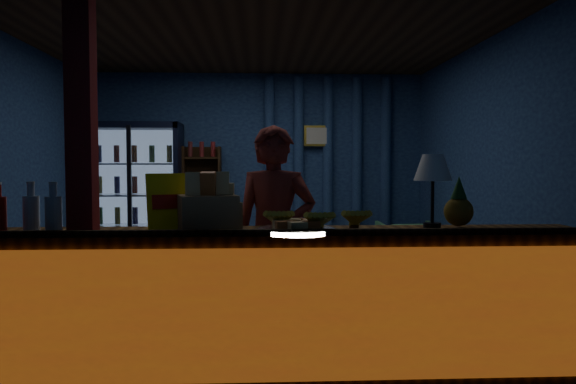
% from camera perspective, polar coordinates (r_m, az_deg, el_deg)
% --- Properties ---
extents(ground, '(4.60, 4.60, 0.00)m').
position_cam_1_polar(ground, '(5.67, -3.55, -11.17)').
color(ground, '#515154').
rests_on(ground, ground).
extents(room_walls, '(4.60, 4.60, 4.60)m').
position_cam_1_polar(room_walls, '(5.50, -3.61, 4.89)').
color(room_walls, navy).
rests_on(room_walls, ground).
extents(counter, '(4.40, 0.57, 0.99)m').
position_cam_1_polar(counter, '(3.70, -3.92, -11.25)').
color(counter, brown).
rests_on(counter, ground).
extents(support_post, '(0.16, 0.16, 2.60)m').
position_cam_1_polar(support_post, '(3.77, -20.15, 1.49)').
color(support_post, maroon).
rests_on(support_post, ground).
extents(beverage_cooler, '(1.20, 0.62, 1.90)m').
position_cam_1_polar(beverage_cooler, '(7.60, -15.17, -0.53)').
color(beverage_cooler, black).
rests_on(beverage_cooler, ground).
extents(bottle_shelf, '(0.50, 0.28, 1.60)m').
position_cam_1_polar(bottle_shelf, '(7.62, -8.67, -1.50)').
color(bottle_shelf, '#3C2613').
rests_on(bottle_shelf, ground).
extents(curtain_folds, '(1.74, 0.14, 2.50)m').
position_cam_1_polar(curtain_folds, '(7.69, 4.07, 2.34)').
color(curtain_folds, navy).
rests_on(curtain_folds, room_walls).
extents(framed_picture, '(0.36, 0.04, 0.28)m').
position_cam_1_polar(framed_picture, '(7.64, 3.00, 5.72)').
color(framed_picture, gold).
rests_on(framed_picture, room_walls).
extents(shopkeeper, '(0.67, 0.50, 1.66)m').
position_cam_1_polar(shopkeeper, '(4.09, -1.42, -4.84)').
color(shopkeeper, maroon).
rests_on(shopkeeper, ground).
extents(green_chair, '(0.73, 0.75, 0.66)m').
position_cam_1_polar(green_chair, '(7.13, 12.10, -5.59)').
color(green_chair, '#5FBF6C').
rests_on(green_chair, ground).
extents(side_table, '(0.56, 0.45, 0.56)m').
position_cam_1_polar(side_table, '(7.09, 6.81, -6.38)').
color(side_table, '#3C2613').
rests_on(side_table, ground).
extents(yellow_sign, '(0.46, 0.26, 0.37)m').
position_cam_1_polar(yellow_sign, '(3.76, -10.70, -0.92)').
color(yellow_sign, yellow).
rests_on(yellow_sign, counter).
extents(soda_bottles, '(0.59, 0.18, 0.32)m').
position_cam_1_polar(soda_bottles, '(3.83, -26.00, -1.92)').
color(soda_bottles, red).
rests_on(soda_bottles, counter).
extents(snack_box_left, '(0.42, 0.37, 0.38)m').
position_cam_1_polar(snack_box_left, '(3.61, -8.14, -1.85)').
color(snack_box_left, '#A77C51').
rests_on(snack_box_left, counter).
extents(snack_box_centre, '(0.34, 0.30, 0.31)m').
position_cam_1_polar(snack_box_centre, '(3.62, -7.27, -2.23)').
color(snack_box_centre, '#A77C51').
rests_on(snack_box_centre, counter).
extents(pastry_tray, '(0.49, 0.49, 0.08)m').
position_cam_1_polar(pastry_tray, '(3.51, 0.83, -3.70)').
color(pastry_tray, silver).
rests_on(pastry_tray, counter).
extents(banana_bunches, '(0.71, 0.28, 0.15)m').
position_cam_1_polar(banana_bunches, '(3.56, 3.02, -2.80)').
color(banana_bunches, gold).
rests_on(banana_bunches, counter).
extents(table_lamp, '(0.25, 0.25, 0.49)m').
position_cam_1_polar(table_lamp, '(3.83, 14.50, 2.13)').
color(table_lamp, black).
rests_on(table_lamp, counter).
extents(pineapple, '(0.20, 0.20, 0.34)m').
position_cam_1_polar(pineapple, '(3.94, 16.94, -1.46)').
color(pineapple, '#9A6D1C').
rests_on(pineapple, counter).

